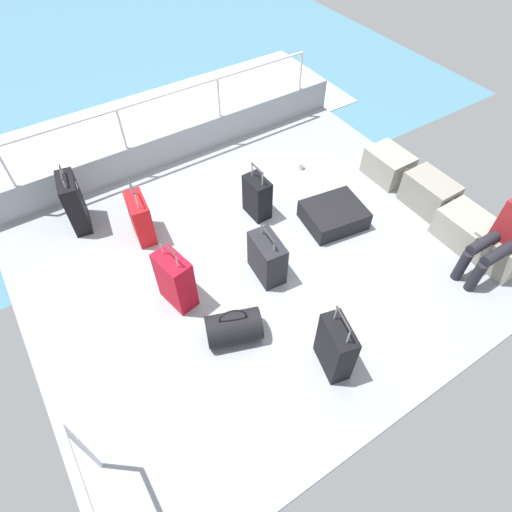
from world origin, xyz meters
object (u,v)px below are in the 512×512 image
cargo_crate_3 (502,250)px  suitcase_5 (257,197)px  suitcase_1 (74,203)px  suitcase_2 (335,347)px  cargo_crate_2 (464,227)px  cargo_crate_0 (388,165)px  suitcase_4 (334,215)px  duffel_bag (234,327)px  suitcase_3 (141,218)px  passenger_seated (507,233)px  cargo_crate_1 (429,193)px  suitcase_6 (267,258)px  suitcase_0 (175,280)px  paper_cup (300,166)px

cargo_crate_3 → suitcase_5: suitcase_5 is taller
suitcase_1 → suitcase_2: suitcase_1 is taller
cargo_crate_2 → cargo_crate_3: cargo_crate_3 is taller
cargo_crate_0 → suitcase_4: (0.30, -1.17, -0.07)m
suitcase_1 → duffel_bag: bearing=17.8°
duffel_bag → cargo_crate_3: bearing=75.3°
cargo_crate_0 → cargo_crate_2: size_ratio=1.03×
suitcase_5 → duffel_bag: (1.35, -1.15, -0.11)m
cargo_crate_2 → suitcase_3: bearing=-123.5°
duffel_bag → passenger_seated: bearing=74.4°
suitcase_2 → suitcase_3: (-2.52, -0.81, -0.03)m
suitcase_1 → suitcase_5: suitcase_1 is taller
cargo_crate_0 → cargo_crate_2: bearing=-3.3°
suitcase_2 → cargo_crate_1: bearing=113.7°
suitcase_1 → duffel_bag: suitcase_1 is taller
suitcase_5 → suitcase_6: bearing=-26.6°
suitcase_4 → suitcase_5: size_ratio=1.09×
cargo_crate_0 → suitcase_3: size_ratio=0.78×
cargo_crate_3 → suitcase_1: suitcase_1 is taller
cargo_crate_0 → suitcase_0: size_ratio=0.72×
suitcase_2 → suitcase_6: suitcase_2 is taller
cargo_crate_2 → suitcase_5: bearing=-132.7°
suitcase_1 → suitcase_5: 2.16m
suitcase_4 → suitcase_0: bearing=-89.6°
cargo_crate_2 → duffel_bag: duffel_bag is taller
cargo_crate_1 → suitcase_2: (1.05, -2.40, 0.10)m
paper_cup → suitcase_1: bearing=-101.4°
suitcase_2 → suitcase_4: (-1.46, 1.22, -0.19)m
cargo_crate_2 → duffel_bag: bearing=-96.0°
cargo_crate_2 → suitcase_3: 3.76m
cargo_crate_0 → duffel_bag: 3.18m
suitcase_3 → suitcase_4: 2.30m
cargo_crate_3 → passenger_seated: bearing=-90.0°
cargo_crate_0 → suitcase_2: size_ratio=0.76×
suitcase_6 → duffel_bag: size_ratio=1.05×
suitcase_3 → suitcase_6: size_ratio=1.20×
suitcase_4 → passenger_seated: bearing=32.6°
cargo_crate_0 → suitcase_4: 1.21m
cargo_crate_2 → suitcase_5: size_ratio=0.82×
cargo_crate_2 → suitcase_6: 2.37m
suitcase_1 → suitcase_3: suitcase_1 is taller
passenger_seated → paper_cup: size_ratio=11.00×
suitcase_6 → paper_cup: size_ratio=6.40×
cargo_crate_2 → suitcase_5: 2.45m
cargo_crate_0 → suitcase_2: bearing=-53.7°
cargo_crate_2 → suitcase_2: 2.37m
suitcase_6 → suitcase_5: bearing=153.4°
cargo_crate_0 → suitcase_0: (0.31, -3.28, 0.14)m
suitcase_3 → passenger_seated: bearing=49.6°
paper_cup → cargo_crate_1: bearing=31.0°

